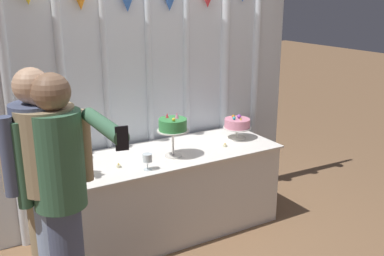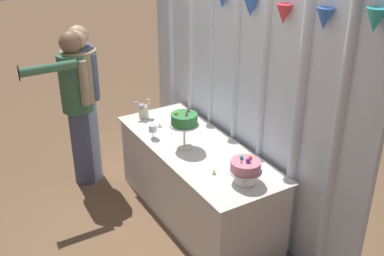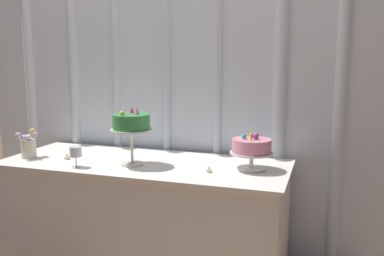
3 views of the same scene
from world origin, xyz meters
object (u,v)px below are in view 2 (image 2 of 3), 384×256
cake_table (196,181)px  cake_display_nearleft (184,121)px  guest_man_dark_suit (84,96)px  tealight_far_left (159,126)px  guest_man_pink_jacket (83,102)px  cake_display_nearright (245,167)px  flower_vase (143,110)px  guest_girl_blue_dress (77,102)px  wine_glass (153,129)px  tealight_near_left (214,173)px

cake_table → cake_display_nearleft: size_ratio=5.01×
cake_table → cake_display_nearleft: (-0.04, -0.10, 0.63)m
guest_man_dark_suit → tealight_far_left: bearing=36.3°
cake_display_nearleft → guest_man_pink_jacket: (-1.12, -0.53, -0.12)m
cake_display_nearleft → cake_display_nearright: bearing=9.5°
flower_vase → guest_man_pink_jacket: size_ratio=0.12×
cake_display_nearleft → guest_girl_blue_dress: 1.24m
cake_display_nearleft → wine_glass: cake_display_nearleft is taller
guest_man_pink_jacket → guest_man_dark_suit: (-0.05, 0.03, 0.05)m
cake_display_nearleft → flower_vase: size_ratio=1.95×
cake_display_nearright → tealight_near_left: size_ratio=7.07×
cake_display_nearright → guest_girl_blue_dress: (-1.82, -0.73, 0.04)m
cake_display_nearleft → guest_girl_blue_dress: bearing=-150.5°
cake_display_nearright → guest_man_dark_suit: bearing=-161.8°
flower_vase → guest_man_dark_suit: 0.63m
cake_display_nearleft → tealight_near_left: bearing=-1.6°
cake_display_nearleft → flower_vase: cake_display_nearleft is taller
wine_glass → guest_girl_blue_dress: (-0.77, -0.46, 0.08)m
cake_display_nearright → wine_glass: bearing=-165.1°
guest_man_dark_suit → wine_glass: bearing=22.0°
tealight_near_left → flower_vase: bearing=-178.8°
guest_man_pink_jacket → guest_girl_blue_dress: 0.09m
cake_table → tealight_far_left: size_ratio=47.95×
cake_display_nearleft → guest_girl_blue_dress: (-1.08, -0.61, -0.09)m
cake_display_nearleft → tealight_near_left: cake_display_nearleft is taller
guest_man_dark_suit → guest_girl_blue_dress: (0.08, -0.11, -0.02)m
tealight_far_left → cake_table: bearing=11.3°
tealight_far_left → tealight_near_left: size_ratio=1.06×
tealight_near_left → cake_display_nearleft: bearing=178.4°
wine_glass → tealight_far_left: bearing=138.7°
wine_glass → flower_vase: bearing=165.7°
cake_display_nearright → guest_man_dark_suit: size_ratio=0.16×
cake_table → guest_man_dark_suit: bearing=-153.3°
cake_display_nearleft → flower_vase: bearing=-176.9°
cake_display_nearleft → guest_man_dark_suit: (-1.16, -0.50, -0.07)m
tealight_far_left → guest_man_dark_suit: size_ratio=0.02×
wine_glass → tealight_far_left: wine_glass is taller
tealight_near_left → guest_girl_blue_dress: bearing=-159.5°
guest_girl_blue_dress → flower_vase: bearing=60.1°
wine_glass → tealight_far_left: (-0.17, 0.15, -0.08)m
guest_man_pink_jacket → guest_man_dark_suit: size_ratio=0.98×
cake_display_nearleft → cake_display_nearright: size_ratio=1.44×
cake_display_nearright → guest_man_dark_suit: (-1.90, -0.62, 0.05)m
cake_display_nearright → guest_girl_blue_dress: bearing=-158.0°
wine_glass → flower_vase: size_ratio=0.67×
wine_glass → guest_man_dark_suit: bearing=-158.0°
cake_display_nearright → tealight_far_left: bearing=-174.2°
wine_glass → guest_man_pink_jacket: 0.90m
cake_display_nearright → guest_man_dark_suit: 2.00m
tealight_far_left → tealight_near_left: bearing=-0.8°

